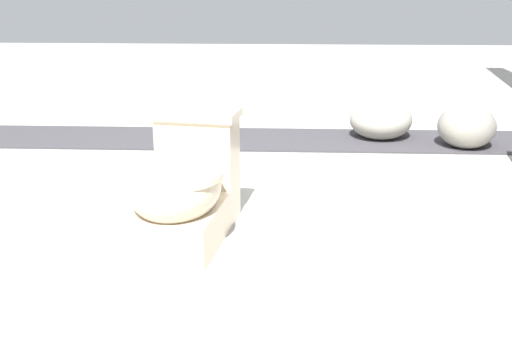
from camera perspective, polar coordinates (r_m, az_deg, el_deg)
The scene contains 5 objects.
ground_plane at distance 2.77m, azimuth -3.20°, elevation -4.39°, with size 14.00×14.00×0.00m, color #B7B2A8.
gravel_strip at distance 4.02m, azimuth 5.79°, elevation 2.91°, with size 0.56×8.00×0.01m, color #423F44.
toilet at distance 2.50m, azimuth -6.91°, elevation -1.66°, with size 0.68×0.47×0.52m.
boulder_near at distance 4.04m, azimuth 19.42°, elevation 3.99°, with size 0.36×0.36×0.28m, color gray.
boulder_far at distance 4.11m, azimuth 11.80°, elevation 4.75°, with size 0.42×0.39×0.26m, color #ADA899.
Camera 1 is at (2.54, 0.27, 1.07)m, focal length 42.00 mm.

